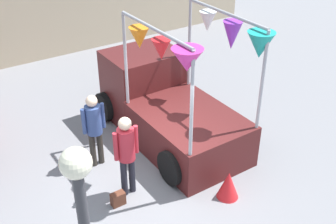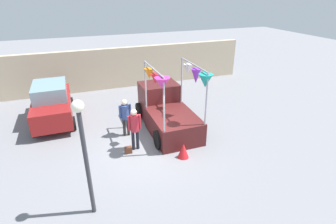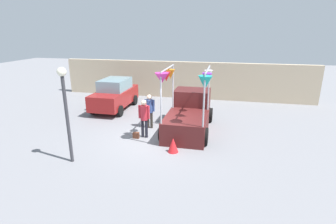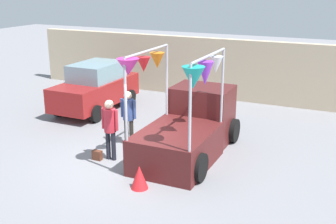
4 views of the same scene
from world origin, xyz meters
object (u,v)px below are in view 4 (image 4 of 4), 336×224
at_px(folded_kite_bundle_crimson, 139,177).
at_px(person_customer, 110,124).
at_px(person_vendor, 128,113).
at_px(vendor_truck, 190,124).
at_px(parked_car, 96,87).
at_px(handbag, 97,155).

bearing_deg(folded_kite_bundle_crimson, person_customer, 142.56).
bearing_deg(person_customer, person_vendor, 95.12).
distance_m(vendor_truck, person_customer, 2.38).
height_order(parked_car, handbag, parked_car).
bearing_deg(folded_kite_bundle_crimson, handbag, 152.32).
height_order(person_vendor, handbag, person_vendor).
distance_m(parked_car, folded_kite_bundle_crimson, 7.00).
xyz_separation_m(person_customer, handbag, (-0.35, -0.20, -0.94)).
bearing_deg(parked_car, person_vendor, -41.49).
distance_m(vendor_truck, folded_kite_bundle_crimson, 2.77).
height_order(vendor_truck, folded_kite_bundle_crimson, vendor_truck).
distance_m(vendor_truck, parked_car, 5.55).
bearing_deg(handbag, person_customer, 29.74).
distance_m(person_customer, person_vendor, 1.23).
xyz_separation_m(parked_car, handbag, (2.79, -4.11, -0.80)).
bearing_deg(parked_car, vendor_truck, -25.86).
height_order(parked_car, folded_kite_bundle_crimson, parked_car).
bearing_deg(vendor_truck, handbag, -142.59).
relative_size(person_customer, folded_kite_bundle_crimson, 2.97).
xyz_separation_m(person_customer, folded_kite_bundle_crimson, (1.59, -1.22, -0.78)).
distance_m(vendor_truck, person_vendor, 1.99).
distance_m(person_customer, handbag, 1.03).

